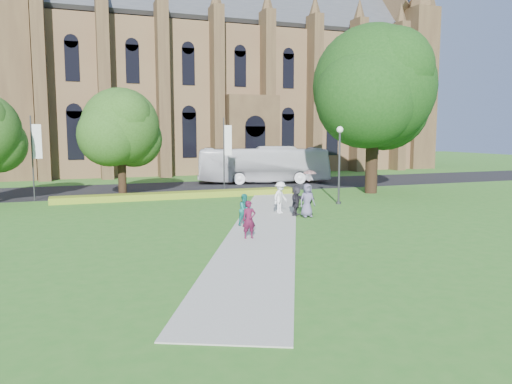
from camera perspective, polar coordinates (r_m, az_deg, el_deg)
name	(u,v)px	position (r m, az deg, el deg)	size (l,w,h in m)	color
ground	(272,228)	(25.36, 1.89, -4.17)	(160.00, 160.00, 0.00)	#2F7021
road	(187,187)	(44.32, -7.91, 0.52)	(160.00, 10.00, 0.02)	black
footpath	(265,225)	(26.26, 1.06, -3.74)	(3.20, 30.00, 0.04)	#B2B2A8
flower_hedge	(180,195)	(37.28, -8.67, -0.35)	(18.00, 1.40, 0.45)	#A6AA22
cathedral	(228,69)	(66.21, -3.17, 13.90)	(52.60, 18.25, 28.00)	brown
streetlamp	(339,155)	(34.07, 9.51, 4.15)	(0.44, 0.44, 5.24)	#38383D
large_tree	(374,87)	(40.90, 13.30, 11.61)	(9.60, 9.60, 13.20)	#332114
street_tree_1	(121,127)	(37.70, -15.22, 7.19)	(5.60, 5.60, 8.05)	#332114
banner_pole_0	(225,151)	(39.97, -3.53, 4.75)	(0.70, 0.10, 6.00)	#38383D
banner_pole_1	(34,153)	(38.35, -24.04, 4.08)	(0.70, 0.10, 6.00)	#38383D
tour_coach	(263,165)	(47.56, 0.84, 3.13)	(2.93, 12.50, 3.48)	silver
pedestrian_0	(249,220)	(22.66, -0.80, -3.18)	(0.63, 0.41, 1.73)	#4D112B
pedestrian_1	(245,210)	(25.85, -1.26, -2.02)	(0.80, 0.62, 1.64)	#177369
pedestrian_2	(280,197)	(29.73, 2.80, -0.62)	(1.22, 0.70, 1.89)	white
pedestrian_3	(308,200)	(29.28, 5.99, -0.89)	(1.04, 0.43, 1.77)	black
pedestrian_4	(307,200)	(28.60, 5.88, -0.94)	(0.92, 0.60, 1.89)	slate
pedestrian_5	(296,200)	(29.04, 4.60, -0.95)	(1.63, 0.52, 1.76)	#29272F
parasol	(310,178)	(28.63, 6.14, 1.64)	(0.76, 0.76, 0.67)	#E19FB1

